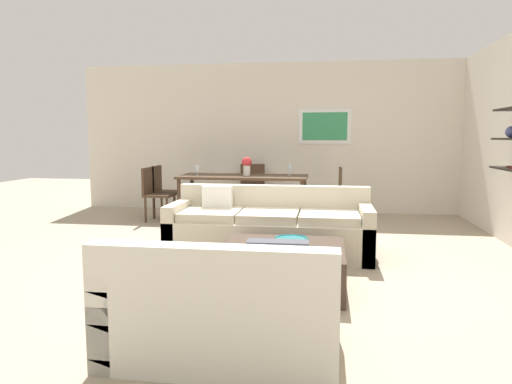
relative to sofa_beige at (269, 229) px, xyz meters
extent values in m
plane|color=tan|center=(-0.04, -0.34, -0.29)|extent=(18.00, 18.00, 0.00)
cube|color=silver|center=(0.26, 3.19, 1.06)|extent=(8.40, 0.06, 2.70)
cube|color=white|center=(0.61, 3.15, 1.26)|extent=(0.93, 0.02, 0.62)
cube|color=#338C59|center=(0.61, 3.13, 1.26)|extent=(0.79, 0.01, 0.49)
sphere|color=#4C518C|center=(2.82, 0.63, 1.14)|extent=(0.14, 0.14, 0.14)
cube|color=beige|center=(0.01, -0.04, -0.08)|extent=(2.33, 0.90, 0.42)
cube|color=beige|center=(0.01, 0.33, 0.31)|extent=(2.33, 0.16, 0.36)
cube|color=beige|center=(-1.09, -0.04, 0.01)|extent=(0.14, 0.90, 0.60)
cube|color=beige|center=(1.10, -0.04, 0.01)|extent=(0.14, 0.90, 0.60)
cube|color=beige|center=(-0.68, -0.08, 0.18)|extent=(0.66, 0.70, 0.10)
cube|color=beige|center=(0.01, -0.08, 0.18)|extent=(0.66, 0.70, 0.10)
cube|color=beige|center=(0.69, -0.08, 0.18)|extent=(0.66, 0.70, 0.10)
cube|color=white|center=(-0.66, 0.15, 0.31)|extent=(0.36, 0.12, 0.36)
cube|color=silver|center=(0.02, -2.52, -0.08)|extent=(1.43, 0.90, 0.42)
cube|color=silver|center=(0.02, -2.89, 0.31)|extent=(1.43, 0.16, 0.36)
cube|color=silver|center=(0.66, -2.52, 0.01)|extent=(0.14, 0.90, 0.60)
cube|color=silver|center=(-0.63, -2.52, 0.01)|extent=(0.14, 0.90, 0.60)
cube|color=silver|center=(0.31, -2.48, 0.18)|extent=(0.56, 0.70, 0.10)
cube|color=silver|center=(-0.27, -2.48, 0.18)|extent=(0.56, 0.70, 0.10)
cube|color=#4C4C56|center=(0.38, -2.71, 0.31)|extent=(0.36, 0.13, 0.36)
cube|color=#38281E|center=(0.27, -1.19, -0.10)|extent=(1.11, 1.03, 0.38)
cylinder|color=#19666B|center=(0.34, -1.15, 0.12)|extent=(0.31, 0.31, 0.07)
torus|color=#19666B|center=(0.34, -1.15, 0.16)|extent=(0.31, 0.31, 0.02)
cube|color=#422D1E|center=(-0.68, 2.04, 0.44)|extent=(2.06, 0.85, 0.04)
cylinder|color=#422D1E|center=(-1.65, 1.68, 0.06)|extent=(0.06, 0.06, 0.71)
cylinder|color=#422D1E|center=(0.29, 1.68, 0.06)|extent=(0.06, 0.06, 0.71)
cylinder|color=#422D1E|center=(-1.65, 2.40, 0.06)|extent=(0.06, 0.06, 0.71)
cylinder|color=#422D1E|center=(0.29, 2.40, 0.06)|extent=(0.06, 0.06, 0.71)
cube|color=#422D1E|center=(-2.03, 1.85, 0.14)|extent=(0.44, 0.44, 0.04)
cube|color=#422D1E|center=(-2.23, 1.85, 0.37)|extent=(0.04, 0.44, 0.43)
cylinder|color=#422D1E|center=(-1.85, 1.67, -0.09)|extent=(0.04, 0.04, 0.41)
cylinder|color=#422D1E|center=(-1.85, 2.03, -0.09)|extent=(0.04, 0.04, 0.41)
cylinder|color=#422D1E|center=(-2.21, 1.67, -0.09)|extent=(0.04, 0.04, 0.41)
cylinder|color=#422D1E|center=(-2.21, 2.03, -0.09)|extent=(0.04, 0.04, 0.41)
cube|color=#422D1E|center=(0.67, 2.23, 0.14)|extent=(0.44, 0.44, 0.04)
cube|color=#422D1E|center=(0.87, 2.23, 0.37)|extent=(0.04, 0.44, 0.43)
cylinder|color=#422D1E|center=(0.49, 2.41, -0.09)|extent=(0.04, 0.04, 0.41)
cylinder|color=#422D1E|center=(0.49, 2.05, -0.09)|extent=(0.04, 0.04, 0.41)
cylinder|color=#422D1E|center=(0.85, 2.41, -0.09)|extent=(0.04, 0.04, 0.41)
cylinder|color=#422D1E|center=(0.85, 2.05, -0.09)|extent=(0.04, 0.04, 0.41)
cube|color=#422D1E|center=(-2.03, 2.23, 0.14)|extent=(0.44, 0.44, 0.04)
cube|color=#422D1E|center=(-2.23, 2.23, 0.37)|extent=(0.04, 0.44, 0.43)
cylinder|color=#422D1E|center=(-1.85, 2.05, -0.09)|extent=(0.04, 0.04, 0.41)
cylinder|color=#422D1E|center=(-1.85, 2.41, -0.09)|extent=(0.04, 0.04, 0.41)
cylinder|color=#422D1E|center=(-2.21, 2.05, -0.09)|extent=(0.04, 0.04, 0.41)
cylinder|color=#422D1E|center=(-2.21, 2.41, -0.09)|extent=(0.04, 0.04, 0.41)
cube|color=#422D1E|center=(-0.68, 2.78, 0.14)|extent=(0.44, 0.44, 0.04)
cube|color=#422D1E|center=(-0.68, 2.98, 0.37)|extent=(0.44, 0.04, 0.43)
cylinder|color=#422D1E|center=(-0.86, 2.60, -0.09)|extent=(0.04, 0.04, 0.41)
cylinder|color=#422D1E|center=(-0.50, 2.60, -0.09)|extent=(0.04, 0.04, 0.41)
cylinder|color=#422D1E|center=(-0.86, 2.96, -0.09)|extent=(0.04, 0.04, 0.41)
cylinder|color=#422D1E|center=(-0.50, 2.96, -0.09)|extent=(0.04, 0.04, 0.41)
cylinder|color=silver|center=(0.07, 2.15, 0.46)|extent=(0.06, 0.06, 0.01)
cylinder|color=silver|center=(0.07, 2.15, 0.51)|extent=(0.01, 0.01, 0.09)
cylinder|color=silver|center=(0.07, 2.15, 0.60)|extent=(0.07, 0.07, 0.09)
cylinder|color=silver|center=(-1.42, 1.94, 0.46)|extent=(0.06, 0.06, 0.01)
cylinder|color=silver|center=(-1.42, 1.94, 0.50)|extent=(0.01, 0.01, 0.07)
cylinder|color=silver|center=(-1.42, 1.94, 0.57)|extent=(0.07, 0.07, 0.09)
cylinder|color=silver|center=(-0.68, 2.40, 0.46)|extent=(0.06, 0.06, 0.01)
cylinder|color=silver|center=(-0.68, 2.40, 0.50)|extent=(0.01, 0.01, 0.07)
cylinder|color=silver|center=(-0.68, 2.40, 0.58)|extent=(0.08, 0.08, 0.08)
cylinder|color=silver|center=(-0.62, 2.03, 0.54)|extent=(0.11, 0.11, 0.16)
sphere|color=red|center=(-0.62, 2.03, 0.68)|extent=(0.16, 0.16, 0.16)
camera|label=1|loc=(0.65, -5.33, 1.09)|focal=32.62mm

